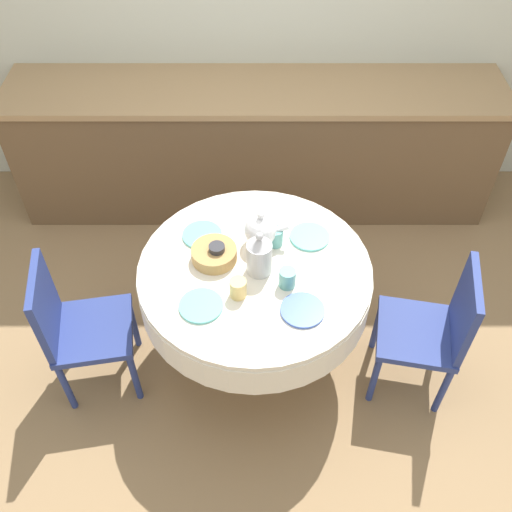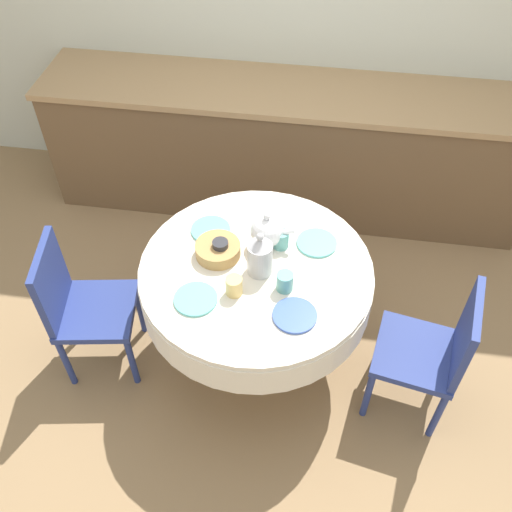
% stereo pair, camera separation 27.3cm
% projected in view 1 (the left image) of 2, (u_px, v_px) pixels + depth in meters
% --- Properties ---
extents(ground_plane, '(12.00, 12.00, 0.00)m').
position_uv_depth(ground_plane, '(256.00, 352.00, 3.34)').
color(ground_plane, '#8E704C').
extents(wall_back, '(7.00, 0.05, 2.60)m').
position_uv_depth(wall_back, '(257.00, 5.00, 3.57)').
color(wall_back, beige).
rests_on(wall_back, ground_plane).
extents(kitchen_counter, '(3.24, 0.64, 0.92)m').
position_uv_depth(kitchen_counter, '(257.00, 147.00, 3.95)').
color(kitchen_counter, brown).
rests_on(kitchen_counter, ground_plane).
extents(dining_table, '(1.17, 1.17, 0.75)m').
position_uv_depth(dining_table, '(256.00, 284.00, 2.89)').
color(dining_table, tan).
rests_on(dining_table, ground_plane).
extents(chair_left, '(0.47, 0.47, 0.87)m').
position_uv_depth(chair_left, '(435.00, 328.00, 2.87)').
color(chair_left, navy).
rests_on(chair_left, ground_plane).
extents(chair_right, '(0.46, 0.46, 0.87)m').
position_uv_depth(chair_right, '(77.00, 324.00, 2.89)').
color(chair_right, navy).
rests_on(chair_right, ground_plane).
extents(plate_near_left, '(0.20, 0.20, 0.01)m').
position_uv_depth(plate_near_left, '(202.00, 306.00, 2.62)').
color(plate_near_left, '#60BCB7').
rests_on(plate_near_left, dining_table).
extents(cup_near_left, '(0.08, 0.08, 0.10)m').
position_uv_depth(cup_near_left, '(239.00, 288.00, 2.64)').
color(cup_near_left, '#DBB766').
rests_on(cup_near_left, dining_table).
extents(plate_near_right, '(0.20, 0.20, 0.01)m').
position_uv_depth(plate_near_right, '(304.00, 310.00, 2.60)').
color(plate_near_right, '#3856AD').
rests_on(plate_near_right, dining_table).
extents(cup_near_right, '(0.08, 0.08, 0.10)m').
position_uv_depth(cup_near_right, '(289.00, 278.00, 2.68)').
color(cup_near_right, '#5BA39E').
rests_on(cup_near_right, dining_table).
extents(plate_far_left, '(0.20, 0.20, 0.01)m').
position_uv_depth(plate_far_left, '(204.00, 235.00, 2.94)').
color(plate_far_left, '#60BCB7').
rests_on(plate_far_left, dining_table).
extents(cup_far_left, '(0.08, 0.08, 0.10)m').
position_uv_depth(cup_far_left, '(218.00, 253.00, 2.79)').
color(cup_far_left, '#28282D').
rests_on(cup_far_left, dining_table).
extents(plate_far_right, '(0.20, 0.20, 0.01)m').
position_uv_depth(plate_far_right, '(311.00, 237.00, 2.93)').
color(plate_far_right, '#60BCB7').
rests_on(plate_far_right, dining_table).
extents(cup_far_right, '(0.08, 0.08, 0.10)m').
position_uv_depth(cup_far_right, '(276.00, 237.00, 2.87)').
color(cup_far_right, '#5BA39E').
rests_on(cup_far_right, dining_table).
extents(coffee_carafe, '(0.12, 0.12, 0.25)m').
position_uv_depth(coffee_carafe, '(261.00, 255.00, 2.70)').
color(coffee_carafe, '#B2B2B7').
rests_on(coffee_carafe, dining_table).
extents(teapot, '(0.23, 0.17, 0.21)m').
position_uv_depth(teapot, '(262.00, 230.00, 2.84)').
color(teapot, white).
rests_on(teapot, dining_table).
extents(bread_basket, '(0.23, 0.23, 0.07)m').
position_uv_depth(bread_basket, '(215.00, 254.00, 2.81)').
color(bread_basket, '#AD844C').
rests_on(bread_basket, dining_table).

